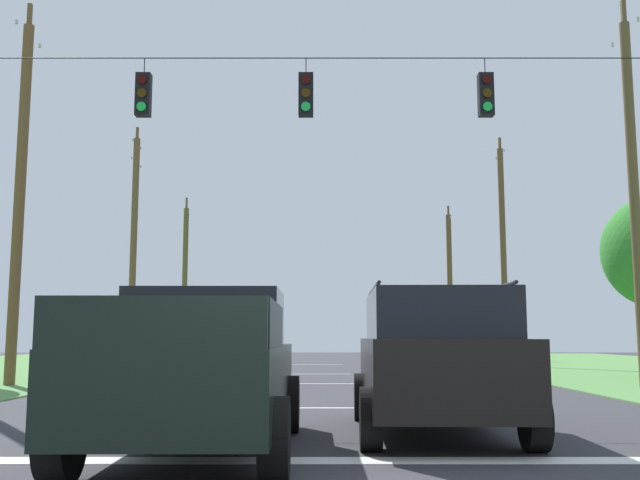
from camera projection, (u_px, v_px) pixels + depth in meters
stop_bar_stripe at (309, 460)px, 8.02m from camera, size 12.53×0.45×0.01m
lane_dash_0 at (314, 408)px, 13.97m from camera, size 2.50×0.15×0.01m
lane_dash_1 at (316, 384)px, 21.23m from camera, size 2.50×0.15×0.01m
lane_dash_2 at (317, 374)px, 26.83m from camera, size 2.50×0.15×0.01m
lane_dash_3 at (318, 364)px, 36.14m from camera, size 2.50×0.15×0.01m
overhead_signal_span at (317, 199)px, 15.45m from camera, size 14.92×0.31×7.74m
pickup_truck at (202, 369)px, 8.79m from camera, size 2.30×5.41×1.95m
suv_black at (435, 358)px, 10.35m from camera, size 2.32×4.85×2.05m
distant_car_crossing_white at (460, 355)px, 22.91m from camera, size 2.08×4.33×1.52m
distant_car_oncoming at (228, 357)px, 20.52m from camera, size 2.18×4.38×1.52m
distant_car_far_parked at (129, 352)px, 26.84m from camera, size 4.33×2.09×1.52m
utility_pole_mid_right at (635, 193)px, 19.69m from camera, size 0.27×1.79×10.74m
utility_pole_far_right at (504, 252)px, 34.32m from camera, size 0.28×1.59×10.89m
utility_pole_near_left at (451, 284)px, 46.02m from camera, size 0.33×1.66×9.71m
utility_pole_far_left at (20, 194)px, 20.97m from camera, size 0.31×1.80×11.23m
utility_pole_distant_right at (134, 245)px, 34.11m from camera, size 0.31×1.79×11.33m
utility_pole_distant_left at (185, 280)px, 46.72m from camera, size 0.33×1.86×10.38m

